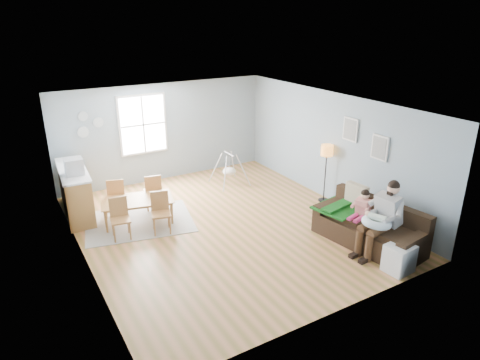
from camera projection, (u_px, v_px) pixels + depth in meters
room at (224, 119)px, 8.68m from camera, size 8.40×9.40×3.90m
window at (143, 125)px, 11.45m from camera, size 1.32×0.08×1.62m
pictures at (365, 138)px, 9.45m from camera, size 0.05×1.34×0.74m
wall_plates at (88, 124)px, 10.73m from camera, size 0.67×0.02×0.66m
sofa at (370, 229)px, 8.72m from camera, size 1.23×2.32×0.89m
green_throw at (340, 207)px, 9.12m from camera, size 1.15×1.02×0.04m
beige_pillow at (356, 196)px, 9.10m from camera, size 0.19×0.53×0.52m
father at (382, 216)px, 8.24m from camera, size 1.06×0.50×1.46m
nursing_pillow at (377, 222)px, 8.17m from camera, size 0.67×0.66×0.23m
infant at (375, 217)px, 8.16m from camera, size 0.26×0.42×0.15m
toddler at (361, 207)px, 8.67m from camera, size 0.59×0.38×0.88m
floor_lamp at (327, 155)px, 10.40m from camera, size 0.29×0.29×1.46m
storage_cube at (399, 258)px, 7.77m from camera, size 0.50×0.45×0.53m
rug at (139, 222)px, 9.72m from camera, size 2.66×2.23×0.01m
dining_table at (138, 211)px, 9.63m from camera, size 1.72×1.20×0.55m
chair_sw at (120, 216)px, 8.91m from camera, size 0.45×0.45×0.87m
chair_se at (161, 210)px, 9.16m from camera, size 0.50×0.50×0.89m
chair_nw at (116, 194)px, 9.92m from camera, size 0.50×0.50×0.90m
chair_ne at (153, 190)px, 10.17m from camera, size 0.47×0.47×0.90m
counter at (75, 191)px, 9.93m from camera, size 0.73×2.04×1.12m
monitor at (74, 166)px, 9.35m from camera, size 0.39×0.37×0.36m
baby_swing at (229, 171)px, 11.73m from camera, size 0.88×0.89×0.90m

